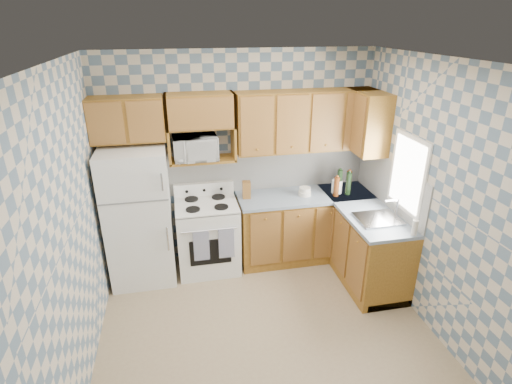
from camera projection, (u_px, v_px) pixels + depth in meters
floor at (266, 328)px, 4.22m from camera, size 3.40×3.40×0.00m
back_wall at (239, 159)px, 5.12m from camera, size 3.40×0.02×2.70m
right_wall at (432, 199)px, 4.00m from camera, size 0.02×3.20×2.70m
backsplash_back at (269, 168)px, 5.24m from camera, size 2.60×0.02×0.56m
backsplash_right at (389, 183)px, 4.77m from camera, size 0.02×1.60×0.56m
refrigerator at (139, 216)px, 4.77m from camera, size 0.75×0.70×1.68m
stove_body at (208, 237)px, 5.10m from camera, size 0.76×0.65×0.90m
cooktop at (206, 204)px, 4.92m from camera, size 0.76×0.65×0.02m
backguard at (204, 189)px, 5.13m from camera, size 0.76×0.08×0.17m
dish_towel_left at (201, 246)px, 4.74m from camera, size 0.19×0.02×0.39m
dish_towel_right at (226, 243)px, 4.79m from camera, size 0.19×0.02×0.39m
base_cabinets_back at (304, 227)px, 5.37m from camera, size 1.75×0.60×0.88m
base_cabinets_right at (360, 241)px, 5.02m from camera, size 0.60×1.60×0.88m
countertop_back at (306, 196)px, 5.18m from camera, size 1.77×0.63×0.04m
countertop_right at (364, 208)px, 4.84m from camera, size 0.63×1.60×0.04m
upper_cabinets_back at (306, 121)px, 4.92m from camera, size 1.75×0.33×0.74m
upper_cabinets_fridge at (127, 119)px, 4.48m from camera, size 0.82×0.33×0.50m
upper_cabinets_right at (366, 122)px, 4.89m from camera, size 0.33×0.70×0.74m
microwave_shelf at (203, 160)px, 4.85m from camera, size 0.80×0.33×0.03m
microwave at (195, 148)px, 4.76m from camera, size 0.53×0.37×0.29m
sink at (378, 219)px, 4.52m from camera, size 0.48×0.40×0.03m
window at (408, 174)px, 4.36m from camera, size 0.02×0.66×0.86m
bottle_0 at (339, 182)px, 5.14m from camera, size 0.07×0.07×0.32m
bottle_1 at (348, 184)px, 5.11m from camera, size 0.07×0.07×0.30m
bottle_2 at (349, 181)px, 5.21m from camera, size 0.07×0.07×0.27m
bottle_3 at (336, 187)px, 5.07m from camera, size 0.07×0.07×0.25m
knife_block at (246, 190)px, 5.02m from camera, size 0.11×0.11×0.22m
electric_kettle at (337, 186)px, 5.18m from camera, size 0.14×0.14×0.17m
food_containers at (305, 191)px, 5.12m from camera, size 0.16×0.16×0.11m
soap_bottle at (415, 228)px, 4.16m from camera, size 0.06×0.06×0.17m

